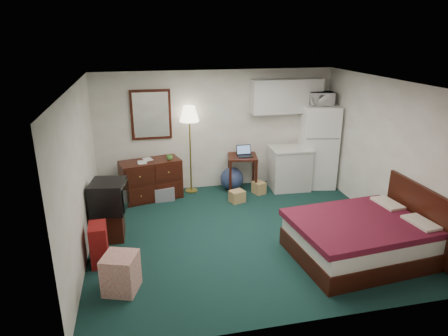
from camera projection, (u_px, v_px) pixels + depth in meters
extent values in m
cube|color=#153231|center=(244.00, 233.00, 6.74)|extent=(5.00, 4.50, 0.01)
cube|color=beige|center=(247.00, 83.00, 5.92)|extent=(5.00, 4.50, 0.01)
cube|color=beige|center=(217.00, 130.00, 8.41)|extent=(5.00, 0.01, 2.50)
cube|color=beige|center=(301.00, 228.00, 4.25)|extent=(5.00, 0.01, 2.50)
cube|color=beige|center=(80.00, 175.00, 5.82)|extent=(0.01, 4.50, 2.50)
cube|color=beige|center=(386.00, 153.00, 6.84)|extent=(0.01, 4.50, 2.50)
sphere|color=navy|center=(232.00, 179.00, 8.52)|extent=(0.51, 0.51, 0.49)
imported|color=white|center=(321.00, 97.00, 8.25)|extent=(0.53, 0.35, 0.33)
imported|color=olive|center=(137.00, 157.00, 7.71)|extent=(0.17, 0.03, 0.24)
imported|color=olive|center=(143.00, 155.00, 7.86)|extent=(0.17, 0.07, 0.23)
imported|color=#509A3E|center=(169.00, 157.00, 7.93)|extent=(0.14, 0.12, 0.12)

